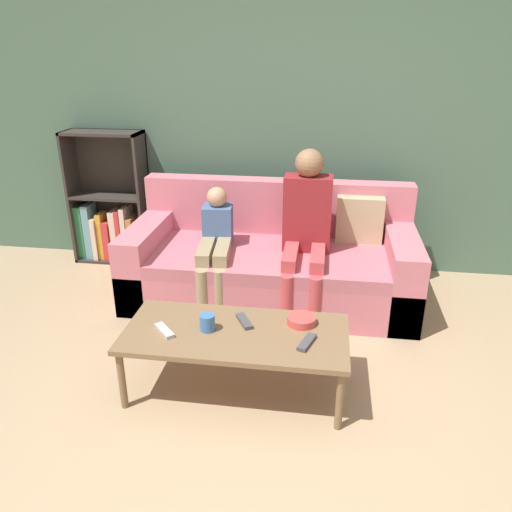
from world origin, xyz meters
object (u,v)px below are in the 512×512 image
at_px(coffee_table, 236,337).
at_px(person_adult, 307,221).
at_px(snack_bowl, 301,320).
at_px(cup_near, 207,323).
at_px(tv_remote_2, 307,342).
at_px(tv_remote_0, 244,321).
at_px(tv_remote_1, 164,331).
at_px(couch, 272,263).
at_px(bookshelf, 111,215).
at_px(person_child, 216,242).

distance_m(coffee_table, person_adult, 1.21).
bearing_deg(snack_bowl, cup_near, -164.21).
bearing_deg(tv_remote_2, tv_remote_0, 174.13).
distance_m(cup_near, tv_remote_2, 0.56).
bearing_deg(person_adult, cup_near, -113.05).
bearing_deg(tv_remote_1, snack_bowl, -26.81).
height_order(coffee_table, person_adult, person_adult).
relative_size(couch, snack_bowl, 13.11).
xyz_separation_m(tv_remote_0, tv_remote_1, (-0.42, -0.17, 0.00)).
bearing_deg(tv_remote_2, tv_remote_1, -161.32).
relative_size(person_adult, snack_bowl, 7.11).
xyz_separation_m(bookshelf, person_child, (1.13, -0.70, 0.07)).
bearing_deg(person_child, couch, 16.48).
bearing_deg(couch, person_adult, -20.29).
height_order(coffee_table, tv_remote_0, tv_remote_0).
relative_size(person_child, snack_bowl, 5.26).
bearing_deg(tv_remote_2, person_adult, 112.56).
bearing_deg(person_adult, tv_remote_0, -105.87).
bearing_deg(tv_remote_0, tv_remote_2, -53.23).
bearing_deg(snack_bowl, bookshelf, 138.74).
bearing_deg(coffee_table, person_child, 108.18).
xyz_separation_m(bookshelf, snack_bowl, (1.83, -1.61, -0.02)).
distance_m(bookshelf, cup_near, 2.19).
relative_size(cup_near, tv_remote_1, 0.60).
xyz_separation_m(coffee_table, tv_remote_0, (0.03, 0.10, 0.04)).
xyz_separation_m(bookshelf, tv_remote_0, (1.51, -1.64, -0.03)).
relative_size(tv_remote_0, tv_remote_2, 0.98).
relative_size(couch, person_child, 2.49).
relative_size(person_child, tv_remote_1, 5.50).
height_order(couch, tv_remote_1, couch).
xyz_separation_m(cup_near, tv_remote_1, (-0.23, -0.06, -0.04)).
bearing_deg(person_child, tv_remote_2, -62.30).
bearing_deg(person_child, cup_near, -85.88).
bearing_deg(person_child, snack_bowl, -58.29).
relative_size(person_adult, tv_remote_0, 6.83).
relative_size(tv_remote_1, snack_bowl, 0.96).
bearing_deg(bookshelf, tv_remote_1, -59.04).
bearing_deg(bookshelf, tv_remote_0, -47.51).
height_order(couch, bookshelf, bookshelf).
xyz_separation_m(couch, bookshelf, (-1.54, 0.53, 0.15)).
bearing_deg(coffee_table, cup_near, -177.73).
relative_size(bookshelf, person_child, 1.35).
distance_m(bookshelf, tv_remote_2, 2.61).
bearing_deg(snack_bowl, coffee_table, -158.70).
relative_size(bookshelf, tv_remote_0, 6.84).
height_order(bookshelf, coffee_table, bookshelf).
distance_m(couch, coffee_table, 1.22).
height_order(bookshelf, person_adult, bookshelf).
relative_size(bookshelf, tv_remote_1, 7.45).
distance_m(couch, person_adult, 0.48).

